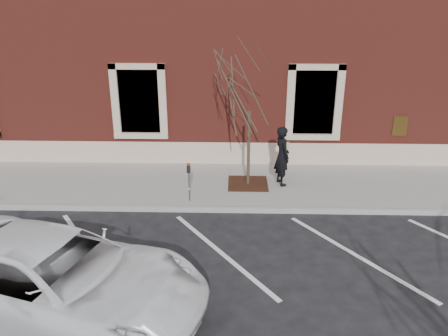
{
  "coord_description": "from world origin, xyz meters",
  "views": [
    {
      "loc": [
        0.32,
        -11.23,
        5.68
      ],
      "look_at": [
        0.0,
        0.6,
        1.1
      ],
      "focal_mm": 35.0,
      "sensor_mm": 36.0,
      "label": 1
    }
  ],
  "objects_px": {
    "man": "(282,156)",
    "parking_meter": "(189,175)",
    "sapling": "(250,89)",
    "white_truck": "(55,278)"
  },
  "relations": [
    {
      "from": "parking_meter",
      "to": "sapling",
      "type": "relative_size",
      "value": 0.27
    },
    {
      "from": "man",
      "to": "sapling",
      "type": "height_order",
      "value": "sapling"
    },
    {
      "from": "man",
      "to": "sapling",
      "type": "bearing_deg",
      "value": 73.41
    },
    {
      "from": "parking_meter",
      "to": "sapling",
      "type": "bearing_deg",
      "value": 22.63
    },
    {
      "from": "man",
      "to": "parking_meter",
      "type": "xyz_separation_m",
      "value": [
        -2.8,
        -1.34,
        -0.14
      ]
    },
    {
      "from": "parking_meter",
      "to": "sapling",
      "type": "height_order",
      "value": "sapling"
    },
    {
      "from": "man",
      "to": "parking_meter",
      "type": "distance_m",
      "value": 3.11
    },
    {
      "from": "sapling",
      "to": "man",
      "type": "bearing_deg",
      "value": 2.36
    },
    {
      "from": "parking_meter",
      "to": "white_truck",
      "type": "bearing_deg",
      "value": -126.6
    },
    {
      "from": "man",
      "to": "white_truck",
      "type": "bearing_deg",
      "value": 123.0
    }
  ]
}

